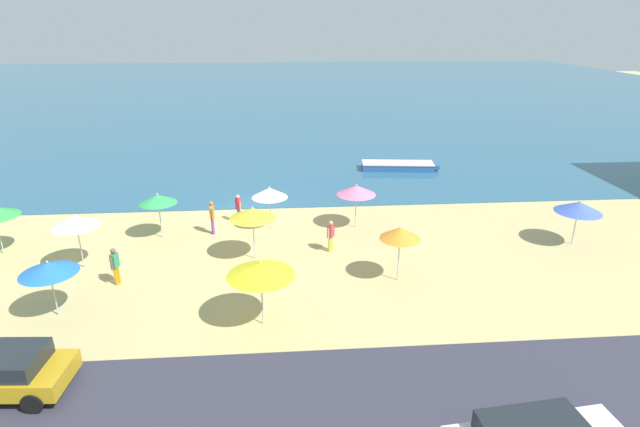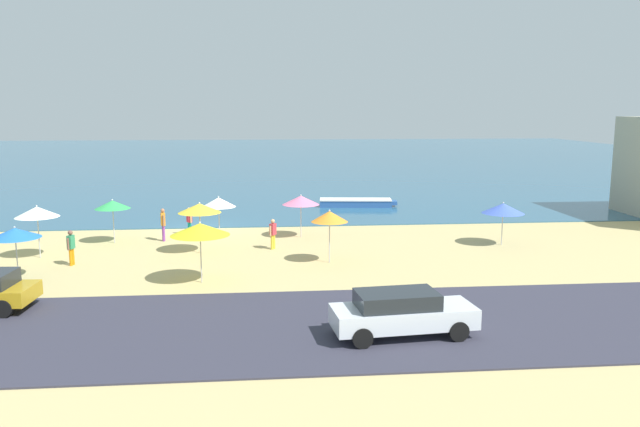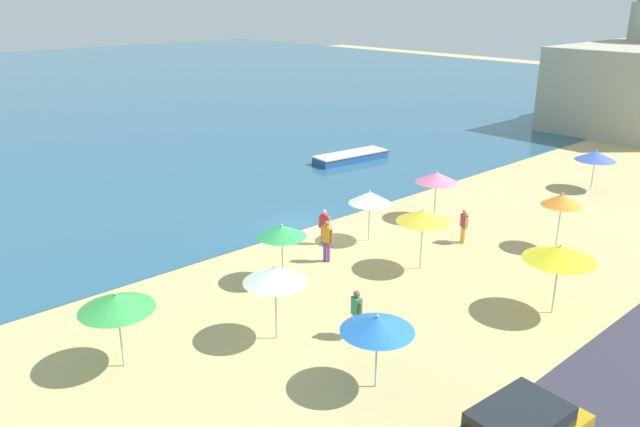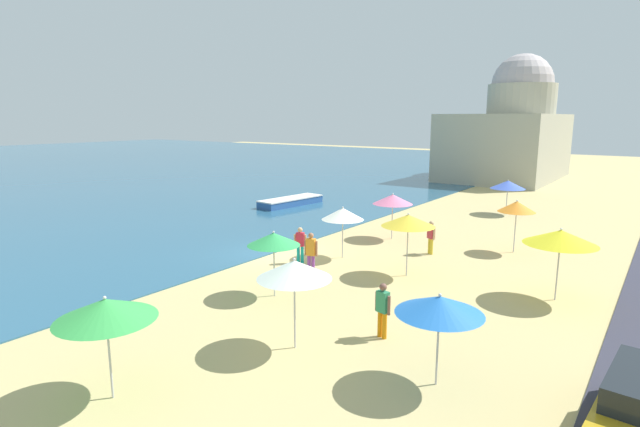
{
  "view_description": "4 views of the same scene",
  "coord_description": "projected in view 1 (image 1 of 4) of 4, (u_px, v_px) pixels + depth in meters",
  "views": [
    {
      "loc": [
        2.08,
        -28.12,
        10.59
      ],
      "look_at": [
        3.9,
        -4.27,
        1.27
      ],
      "focal_mm": 28.0,
      "sensor_mm": 36.0,
      "label": 1
    },
    {
      "loc": [
        3.82,
        -37.92,
        7.23
      ],
      "look_at": [
        7.14,
        -1.79,
        1.12
      ],
      "focal_mm": 35.0,
      "sensor_mm": 36.0,
      "label": 2
    },
    {
      "loc": [
        -18.1,
        -21.21,
        10.69
      ],
      "look_at": [
        -0.26,
        -1.48,
        1.26
      ],
      "focal_mm": 35.0,
      "sensor_mm": 36.0,
      "label": 3
    },
    {
      "loc": [
        -17.35,
        -15.13,
        6.36
      ],
      "look_at": [
        2.93,
        -0.63,
        1.55
      ],
      "focal_mm": 28.0,
      "sensor_mm": 36.0,
      "label": 4
    }
  ],
  "objects": [
    {
      "name": "beach_umbrella_8",
      "position": [
        76.0,
        221.0,
        22.01
      ],
      "size": [
        2.08,
        2.08,
        2.62
      ],
      "color": "#B2B2B7",
      "rests_on": "ground_plane"
    },
    {
      "name": "skiff_nearshore",
      "position": [
        398.0,
        166.0,
        37.45
      ],
      "size": [
        5.81,
        2.15,
        0.55
      ],
      "color": "#2B5595",
      "rests_on": "sea"
    },
    {
      "name": "beach_umbrella_3",
      "position": [
        253.0,
        213.0,
        22.87
      ],
      "size": [
        2.16,
        2.16,
        2.61
      ],
      "color": "#B2B2B7",
      "rests_on": "ground_plane"
    },
    {
      "name": "beach_umbrella_7",
      "position": [
        158.0,
        199.0,
        25.24
      ],
      "size": [
        1.9,
        1.9,
        2.41
      ],
      "color": "#B2B2B7",
      "rests_on": "ground_plane"
    },
    {
      "name": "beach_umbrella_10",
      "position": [
        270.0,
        193.0,
        26.33
      ],
      "size": [
        1.92,
        1.92,
        2.4
      ],
      "color": "#B2B2B7",
      "rests_on": "ground_plane"
    },
    {
      "name": "beach_umbrella_6",
      "position": [
        356.0,
        190.0,
        26.5
      ],
      "size": [
        2.1,
        2.1,
        2.46
      ],
      "color": "#B2B2B7",
      "rests_on": "ground_plane"
    },
    {
      "name": "beach_umbrella_4",
      "position": [
        261.0,
        269.0,
        17.79
      ],
      "size": [
        2.48,
        2.48,
        2.61
      ],
      "color": "#B2B2B7",
      "rests_on": "ground_plane"
    },
    {
      "name": "bather_3",
      "position": [
        331.0,
        234.0,
        24.14
      ],
      "size": [
        0.38,
        0.49,
        1.6
      ],
      "color": "gold",
      "rests_on": "ground_plane"
    },
    {
      "name": "beach_umbrella_0",
      "position": [
        400.0,
        233.0,
        20.94
      ],
      "size": [
        1.74,
        1.74,
        2.55
      ],
      "color": "#B2B2B7",
      "rests_on": "ground_plane"
    },
    {
      "name": "bather_1",
      "position": [
        115.0,
        264.0,
        21.09
      ],
      "size": [
        0.3,
        0.56,
        1.67
      ],
      "color": "orange",
      "rests_on": "ground_plane"
    },
    {
      "name": "beach_umbrella_2",
      "position": [
        579.0,
        207.0,
        24.5
      ],
      "size": [
        2.24,
        2.24,
        2.33
      ],
      "color": "#B2B2B7",
      "rests_on": "ground_plane"
    },
    {
      "name": "bather_2",
      "position": [
        238.0,
        207.0,
        27.62
      ],
      "size": [
        0.36,
        0.52,
        1.62
      ],
      "color": "teal",
      "rests_on": "ground_plane"
    },
    {
      "name": "beach_umbrella_5",
      "position": [
        48.0,
        268.0,
        18.42
      ],
      "size": [
        2.1,
        2.1,
        2.32
      ],
      "color": "#B2B2B7",
      "rests_on": "ground_plane"
    },
    {
      "name": "bather_0",
      "position": [
        212.0,
        216.0,
        26.08
      ],
      "size": [
        0.31,
        0.55,
        1.82
      ],
      "color": "purple",
      "rests_on": "ground_plane"
    },
    {
      "name": "sea",
      "position": [
        268.0,
        89.0,
        80.91
      ],
      "size": [
        150.0,
        110.0,
        0.05
      ],
      "primitive_type": "cube",
      "color": "#295A77",
      "rests_on": "ground_plane"
    },
    {
      "name": "ground_plane",
      "position": [
        250.0,
        209.0,
        29.82
      ],
      "size": [
        160.0,
        160.0,
        0.0
      ],
      "primitive_type": "plane",
      "color": "tan"
    }
  ]
}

